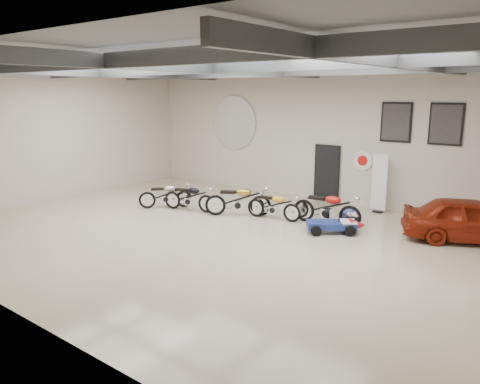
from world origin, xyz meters
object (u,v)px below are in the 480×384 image
Objects in this scene: motorcycle_black at (189,197)px; go_kart at (337,222)px; banner_stand at (379,184)px; motorcycle_red at (327,207)px; motorcycle_yellow at (274,205)px; motorcycle_silver at (165,194)px; vintage_car at (472,220)px; motorcycle_gold at (238,199)px.

go_kart is at bearing -5.60° from motorcycle_black.
banner_stand reaches higher than go_kart.
motorcycle_black is 0.89× the size of motorcycle_red.
motorcycle_yellow is 2.33m from go_kart.
vintage_car is at bearing -32.65° from motorcycle_silver.
banner_stand is 3.15m from go_kart.
motorcycle_black is 0.53× the size of vintage_car.
vintage_car is (3.99, 0.93, 0.05)m from motorcycle_red.
motorcycle_gold reaches higher than go_kart.
motorcycle_gold is 1.26m from motorcycle_yellow.
motorcycle_yellow reaches higher than motorcycle_silver.
motorcycle_black is 3.10m from motorcycle_yellow.
motorcycle_yellow is at bearing -168.39° from motorcycle_red.
motorcycle_gold is 7.08m from vintage_car.
vintage_car reaches higher than motorcycle_red.
motorcycle_gold is 0.60× the size of vintage_car.
motorcycle_red reaches higher than motorcycle_black.
motorcycle_silver is 0.51× the size of vintage_car.
banner_stand is 1.13× the size of go_kart.
motorcycle_gold is at bearing 2.46° from motorcycle_black.
banner_stand is at bearing 44.21° from motorcycle_yellow.
motorcycle_silver is 9.93m from vintage_car.
motorcycle_red is at bearing 10.01° from motorcycle_yellow.
banner_stand is 7.52m from motorcycle_silver.
banner_stand is 6.60m from motorcycle_black.
motorcycle_red is at bearing 2.79° from motorcycle_black.
motorcycle_black is at bearing -170.99° from motorcycle_yellow.
motorcycle_yellow is at bearing -125.97° from banner_stand.
motorcycle_silver reaches higher than go_kart.
banner_stand is at bearing 52.43° from go_kart.
go_kart is (0.66, -0.62, -0.25)m from motorcycle_red.
motorcycle_gold is 1.16× the size of motorcycle_yellow.
motorcycle_silver is 4.10m from motorcycle_yellow.
motorcycle_red is at bearing -103.59° from banner_stand.
motorcycle_yellow is 1.07× the size of go_kart.
vintage_car is (3.27, -1.53, -0.37)m from banner_stand.
vintage_car is at bearing 7.20° from motorcycle_yellow.
vintage_car is (9.61, 2.49, 0.14)m from motorcycle_silver.
vintage_car reaches higher than motorcycle_black.
motorcycle_gold reaches higher than motorcycle_yellow.
motorcycle_gold reaches higher than motorcycle_silver.
motorcycle_silver is 0.96× the size of motorcycle_black.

